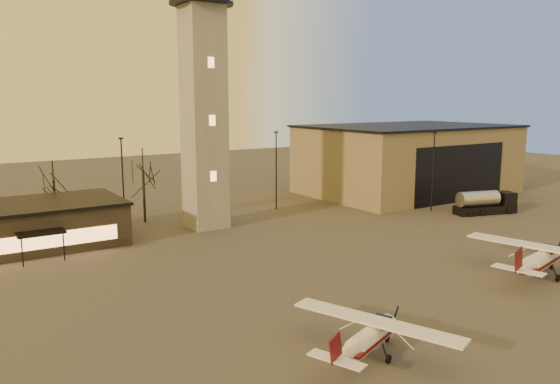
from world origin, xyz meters
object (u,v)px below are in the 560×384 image
object	(u,v)px
cessna_front	(542,262)
fuel_truck	(485,205)
hangar	(407,159)
cessna_rear	(373,339)
control_tower	(203,79)

from	to	relation	value
cessna_front	fuel_truck	xyz separation A→B (m)	(17.20, 17.97, -0.03)
hangar	cessna_rear	size ratio (longest dim) A/B	3.05
hangar	fuel_truck	distance (m)	17.65
cessna_front	fuel_truck	world-z (taller)	cessna_front
control_tower	cessna_front	xyz separation A→B (m)	(15.13, -30.79, -15.14)
cessna_rear	fuel_truck	size ratio (longest dim) A/B	1.22
cessna_rear	cessna_front	bearing A→B (deg)	-13.68
control_tower	cessna_rear	distance (m)	37.28
control_tower	fuel_truck	size ratio (longest dim) A/B	3.95
cessna_rear	fuel_truck	bearing A→B (deg)	7.45
fuel_truck	hangar	bearing A→B (deg)	94.51
hangar	fuel_truck	size ratio (longest dim) A/B	3.71
control_tower	cessna_front	distance (m)	37.50
control_tower	cessna_rear	world-z (taller)	control_tower
control_tower	fuel_truck	world-z (taller)	control_tower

